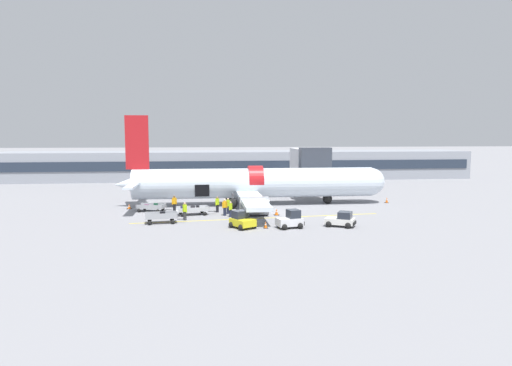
{
  "coord_description": "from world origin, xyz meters",
  "views": [
    {
      "loc": [
        -7.03,
        -50.19,
        8.71
      ],
      "look_at": [
        -0.8,
        3.21,
        2.91
      ],
      "focal_mm": 32.0,
      "sensor_mm": 36.0,
      "label": 1
    }
  ],
  "objects_px": {
    "baggage_tug_mid": "(341,220)",
    "baggage_cart_empty": "(162,218)",
    "ground_crew_loader_a": "(217,204)",
    "baggage_tug_lead": "(290,220)",
    "airplane": "(252,184)",
    "ground_crew_driver": "(228,205)",
    "ground_crew_helper": "(225,207)",
    "baggage_cart_queued": "(152,208)",
    "ground_crew_supervisor": "(185,211)",
    "ground_crew_marshal": "(231,209)",
    "baggage_tug_rear": "(242,221)",
    "baggage_cart_loading": "(193,210)",
    "ground_crew_loader_b": "(174,203)"
  },
  "relations": [
    {
      "from": "baggage_tug_mid",
      "to": "baggage_cart_empty",
      "type": "relative_size",
      "value": 0.76
    },
    {
      "from": "ground_crew_loader_a",
      "to": "baggage_tug_lead",
      "type": "bearing_deg",
      "value": -55.31
    },
    {
      "from": "airplane",
      "to": "ground_crew_driver",
      "type": "bearing_deg",
      "value": -118.43
    },
    {
      "from": "ground_crew_helper",
      "to": "baggage_tug_lead",
      "type": "bearing_deg",
      "value": -51.18
    },
    {
      "from": "baggage_cart_queued",
      "to": "ground_crew_supervisor",
      "type": "bearing_deg",
      "value": -55.58
    },
    {
      "from": "ground_crew_marshal",
      "to": "ground_crew_supervisor",
      "type": "bearing_deg",
      "value": -164.53
    },
    {
      "from": "baggage_tug_mid",
      "to": "baggage_cart_empty",
      "type": "bearing_deg",
      "value": 167.96
    },
    {
      "from": "airplane",
      "to": "baggage_tug_mid",
      "type": "relative_size",
      "value": 10.66
    },
    {
      "from": "baggage_cart_empty",
      "to": "ground_crew_supervisor",
      "type": "height_order",
      "value": "ground_crew_supervisor"
    },
    {
      "from": "ground_crew_loader_a",
      "to": "ground_crew_helper",
      "type": "bearing_deg",
      "value": -71.93
    },
    {
      "from": "baggage_tug_rear",
      "to": "ground_crew_supervisor",
      "type": "distance_m",
      "value": 7.05
    },
    {
      "from": "baggage_tug_lead",
      "to": "baggage_tug_rear",
      "type": "xyz_separation_m",
      "value": [
        -4.48,
        0.53,
        -0.04
      ]
    },
    {
      "from": "ground_crew_loader_a",
      "to": "baggage_cart_empty",
      "type": "bearing_deg",
      "value": -134.61
    },
    {
      "from": "baggage_tug_mid",
      "to": "baggage_cart_loading",
      "type": "distance_m",
      "value": 16.12
    },
    {
      "from": "ground_crew_loader_b",
      "to": "ground_crew_marshal",
      "type": "height_order",
      "value": "ground_crew_loader_b"
    },
    {
      "from": "baggage_tug_lead",
      "to": "ground_crew_loader_b",
      "type": "distance_m",
      "value": 15.21
    },
    {
      "from": "baggage_tug_rear",
      "to": "ground_crew_driver",
      "type": "relative_size",
      "value": 1.59
    },
    {
      "from": "ground_crew_supervisor",
      "to": "baggage_cart_empty",
      "type": "bearing_deg",
      "value": -148.6
    },
    {
      "from": "airplane",
      "to": "ground_crew_driver",
      "type": "relative_size",
      "value": 18.92
    },
    {
      "from": "baggage_tug_lead",
      "to": "baggage_cart_empty",
      "type": "relative_size",
      "value": 0.66
    },
    {
      "from": "ground_crew_driver",
      "to": "ground_crew_helper",
      "type": "bearing_deg",
      "value": -110.69
    },
    {
      "from": "ground_crew_supervisor",
      "to": "ground_crew_marshal",
      "type": "distance_m",
      "value": 4.89
    },
    {
      "from": "baggage_tug_mid",
      "to": "ground_crew_marshal",
      "type": "height_order",
      "value": "ground_crew_marshal"
    },
    {
      "from": "ground_crew_helper",
      "to": "ground_crew_driver",
      "type": "bearing_deg",
      "value": 69.31
    },
    {
      "from": "baggage_tug_lead",
      "to": "ground_crew_marshal",
      "type": "relative_size",
      "value": 1.64
    },
    {
      "from": "baggage_tug_lead",
      "to": "baggage_tug_rear",
      "type": "relative_size",
      "value": 0.96
    },
    {
      "from": "airplane",
      "to": "baggage_cart_empty",
      "type": "height_order",
      "value": "airplane"
    },
    {
      "from": "baggage_cart_loading",
      "to": "baggage_cart_queued",
      "type": "bearing_deg",
      "value": 149.81
    },
    {
      "from": "baggage_cart_empty",
      "to": "ground_crew_marshal",
      "type": "relative_size",
      "value": 2.49
    },
    {
      "from": "baggage_cart_loading",
      "to": "baggage_cart_queued",
      "type": "xyz_separation_m",
      "value": [
        -4.67,
        2.72,
        -0.07
      ]
    },
    {
      "from": "airplane",
      "to": "ground_crew_supervisor",
      "type": "relative_size",
      "value": 18.24
    },
    {
      "from": "baggage_tug_lead",
      "to": "baggage_cart_empty",
      "type": "height_order",
      "value": "baggage_tug_lead"
    },
    {
      "from": "baggage_tug_mid",
      "to": "baggage_cart_loading",
      "type": "relative_size",
      "value": 0.71
    },
    {
      "from": "ground_crew_loader_b",
      "to": "ground_crew_helper",
      "type": "xyz_separation_m",
      "value": [
        5.5,
        -3.06,
        -0.01
      ]
    },
    {
      "from": "baggage_tug_mid",
      "to": "baggage_cart_queued",
      "type": "bearing_deg",
      "value": 150.42
    },
    {
      "from": "airplane",
      "to": "baggage_cart_loading",
      "type": "distance_m",
      "value": 9.61
    },
    {
      "from": "ground_crew_loader_a",
      "to": "ground_crew_driver",
      "type": "distance_m",
      "value": 1.59
    },
    {
      "from": "airplane",
      "to": "ground_crew_driver",
      "type": "xyz_separation_m",
      "value": [
        -3.24,
        -5.99,
        -1.7
      ]
    },
    {
      "from": "baggage_tug_mid",
      "to": "ground_crew_driver",
      "type": "xyz_separation_m",
      "value": [
        -10.26,
        8.12,
        0.3
      ]
    },
    {
      "from": "baggage_tug_rear",
      "to": "baggage_cart_empty",
      "type": "xyz_separation_m",
      "value": [
        -7.56,
        3.19,
        -0.13
      ]
    },
    {
      "from": "baggage_tug_lead",
      "to": "ground_crew_helper",
      "type": "distance_m",
      "value": 9.19
    },
    {
      "from": "ground_crew_loader_a",
      "to": "baggage_cart_queued",
      "type": "bearing_deg",
      "value": 169.34
    },
    {
      "from": "baggage_cart_loading",
      "to": "ground_crew_helper",
      "type": "height_order",
      "value": "ground_crew_helper"
    },
    {
      "from": "baggage_tug_mid",
      "to": "ground_crew_loader_a",
      "type": "xyz_separation_m",
      "value": [
        -11.39,
        9.25,
        0.31
      ]
    },
    {
      "from": "baggage_tug_lead",
      "to": "ground_crew_loader_a",
      "type": "xyz_separation_m",
      "value": [
        -6.48,
        9.36,
        0.22
      ]
    },
    {
      "from": "airplane",
      "to": "baggage_cart_queued",
      "type": "height_order",
      "value": "airplane"
    },
    {
      "from": "baggage_cart_queued",
      "to": "ground_crew_loader_a",
      "type": "relative_size",
      "value": 2.31
    },
    {
      "from": "baggage_cart_loading",
      "to": "ground_crew_marshal",
      "type": "height_order",
      "value": "ground_crew_marshal"
    },
    {
      "from": "ground_crew_loader_b",
      "to": "ground_crew_marshal",
      "type": "relative_size",
      "value": 1.13
    },
    {
      "from": "ground_crew_driver",
      "to": "ground_crew_loader_b",
      "type": "bearing_deg",
      "value": 161.45
    }
  ]
}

